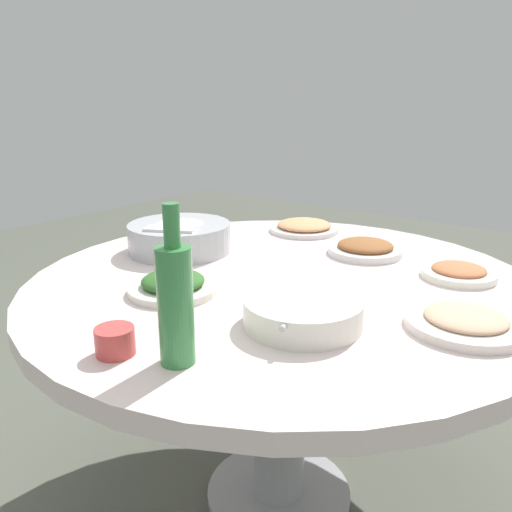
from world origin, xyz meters
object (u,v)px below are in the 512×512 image
dish_noodles (466,321)px  green_bottle (175,301)px  round_dining_table (281,316)px  dish_stirfry (365,248)px  dish_shrimp (304,227)px  tea_cup_near (116,341)px  dish_greens (173,285)px  dish_tofu_braise (459,272)px  rice_bowl (180,237)px  tea_cup_far (210,224)px  soup_bowl (303,313)px

dish_noodles → green_bottle: (0.47, -0.37, 0.10)m
round_dining_table → dish_stirfry: (-0.33, 0.08, 0.13)m
dish_shrimp → dish_stirfry: 0.33m
green_bottle → tea_cup_near: bearing=-66.1°
dish_noodles → dish_greens: bearing=-70.3°
round_dining_table → dish_tofu_braise: dish_tofu_braise is taller
rice_bowl → dish_noodles: 0.89m
tea_cup_far → soup_bowl: bearing=55.7°
soup_bowl → tea_cup_far: 0.87m
round_dining_table → dish_stirfry: bearing=166.4°
dish_tofu_braise → tea_cup_far: 0.88m
round_dining_table → dish_tofu_braise: 0.49m
dish_tofu_braise → round_dining_table: bearing=-52.7°
tea_cup_far → green_bottle: bearing=39.1°
round_dining_table → green_bottle: size_ratio=4.58×
tea_cup_far → rice_bowl: bearing=22.7°
round_dining_table → dish_stirfry: size_ratio=5.97×
dish_noodles → dish_tofu_braise: bearing=-160.7°
round_dining_table → soup_bowl: size_ratio=4.96×
dish_shrimp → green_bottle: bearing=19.4°
round_dining_table → dish_shrimp: bearing=-154.2°
dish_noodles → tea_cup_far: 1.04m
dish_tofu_braise → dish_noodles: dish_noodles is taller
rice_bowl → dish_stirfry: (-0.33, 0.48, -0.03)m
green_bottle → tea_cup_far: size_ratio=3.90×
soup_bowl → dish_noodles: (-0.20, 0.28, -0.01)m
dish_stirfry → dish_tofu_braise: 0.30m
round_dining_table → dish_shrimp: dish_shrimp is taller
dish_greens → round_dining_table: bearing=150.1°
soup_bowl → dish_greens: 0.36m
round_dining_table → dish_greens: bearing=-29.9°
soup_bowl → tea_cup_far: (-0.49, -0.71, -0.00)m
dish_greens → tea_cup_near: size_ratio=2.98×
dish_shrimp → tea_cup_far: size_ratio=3.26×
round_dining_table → tea_cup_near: (0.55, 0.00, 0.14)m
tea_cup_far → dish_tofu_braise: bearing=91.7°
dish_greens → dish_noodles: bearing=109.7°
tea_cup_near → green_bottle: bearing=113.9°
dish_shrimp → dish_stirfry: dish_stirfry is taller
dish_greens → dish_noodles: dish_greens is taller
soup_bowl → dish_noodles: 0.34m
dish_greens → tea_cup_near: 0.33m
dish_noodles → dish_stirfry: bearing=-131.7°
dish_shrimp → tea_cup_near: tea_cup_near is taller
dish_stirfry → dish_noodles: (0.36, 0.41, -0.00)m
dish_tofu_braise → tea_cup_far: size_ratio=2.59×
round_dining_table → soup_bowl: (0.23, 0.21, 0.14)m
dish_noodles → tea_cup_near: 0.71m
rice_bowl → dish_shrimp: bearing=158.9°
green_bottle → dish_greens: bearing=-132.3°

